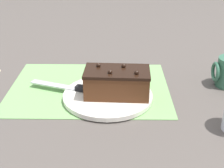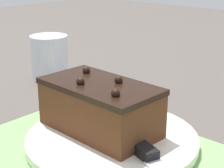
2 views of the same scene
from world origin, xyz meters
name	(u,v)px [view 2 (image 2 of 2)]	position (x,y,z in m)	size (l,w,h in m)	color
cake_plate	(112,139)	(-0.06, 0.07, 0.01)	(0.24, 0.24, 0.01)	white
chocolate_cake	(100,107)	(-0.08, 0.07, 0.05)	(0.18, 0.10, 0.08)	#512D19
serving_knife	(152,159)	(0.03, 0.04, 0.02)	(0.21, 0.09, 0.01)	black
drinking_glass	(50,57)	(-0.36, 0.21, 0.05)	(0.08, 0.08, 0.10)	white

